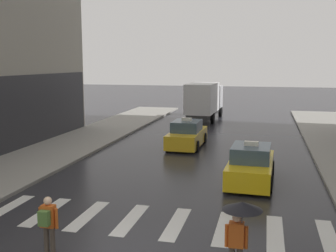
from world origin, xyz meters
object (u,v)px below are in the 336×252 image
object	(u,v)px
taxi_second	(187,135)
box_truck	(204,100)
pedestrian_with_umbrella	(240,219)
taxi_lead	(251,165)
pedestrian_with_backpack	(48,222)

from	to	relation	value
taxi_second	box_truck	size ratio (longest dim) A/B	0.60
box_truck	pedestrian_with_umbrella	distance (m)	27.15
box_truck	taxi_second	bearing A→B (deg)	-86.75
taxi_second	pedestrian_with_umbrella	world-z (taller)	pedestrian_with_umbrella
taxi_lead	pedestrian_with_backpack	bearing A→B (deg)	-120.69
taxi_second	pedestrian_with_backpack	world-z (taller)	taxi_second
taxi_second	box_truck	world-z (taller)	box_truck
pedestrian_with_backpack	taxi_second	bearing A→B (deg)	86.78
pedestrian_with_umbrella	pedestrian_with_backpack	xyz separation A→B (m)	(-5.01, 0.01, -0.54)
taxi_lead	pedestrian_with_umbrella	xyz separation A→B (m)	(0.05, -8.36, 0.79)
box_truck	pedestrian_with_umbrella	bearing A→B (deg)	-79.77
taxi_second	pedestrian_with_umbrella	distance (m)	15.70
box_truck	pedestrian_with_backpack	world-z (taller)	box_truck
taxi_second	pedestrian_with_backpack	bearing A→B (deg)	-93.22
box_truck	pedestrian_with_umbrella	xyz separation A→B (m)	(4.82, -26.72, -0.34)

